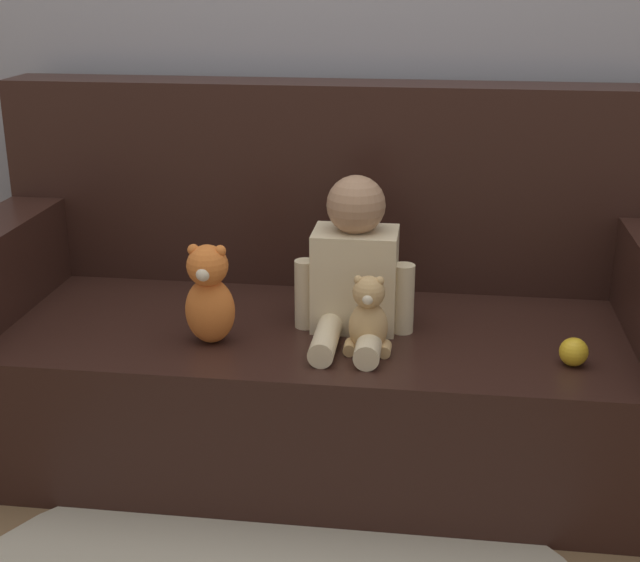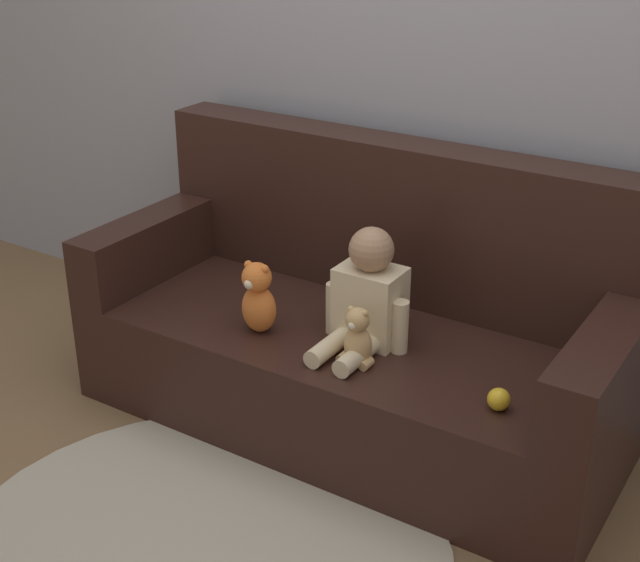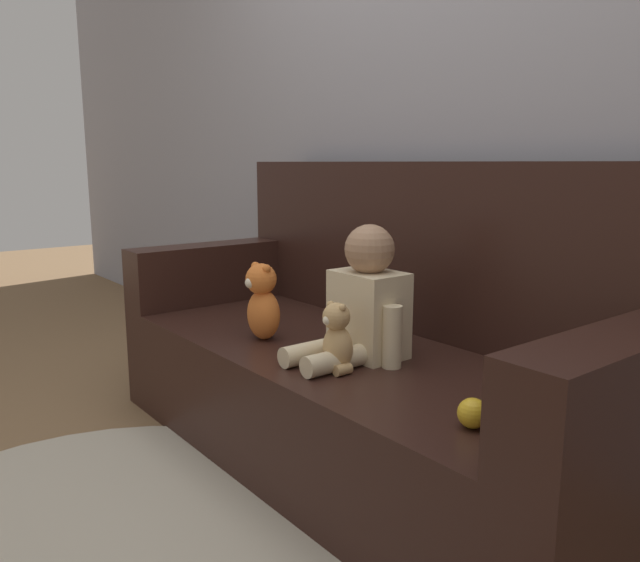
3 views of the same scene
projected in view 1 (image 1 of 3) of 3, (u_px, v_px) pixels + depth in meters
The scene contains 6 objects.
ground_plane at pixel (320, 444), 2.49m from camera, with size 12.00×12.00×0.00m, color brown.
couch at pixel (323, 326), 2.45m from camera, with size 1.88×0.81×0.96m.
person_baby at pixel (354, 270), 2.23m from camera, with size 0.30×0.35×0.40m.
teddy_bear_brown at pixel (368, 317), 2.11m from camera, with size 0.11×0.09×0.19m.
plush_toy_side at pixel (209, 295), 2.16m from camera, with size 0.12×0.12×0.25m.
toy_ball at pixel (574, 352), 2.06m from camera, with size 0.07×0.07×0.07m.
Camera 1 is at (0.29, -2.17, 1.26)m, focal length 50.00 mm.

